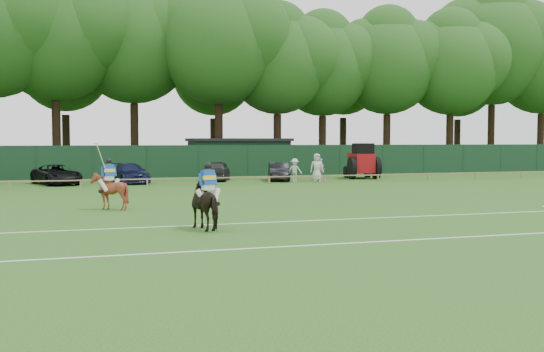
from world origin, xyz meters
name	(u,v)px	position (x,y,z in m)	size (l,w,h in m)	color
ground	(283,218)	(0.00, 0.00, 0.00)	(160.00, 160.00, 0.00)	#1E4C14
horse_dark	(208,204)	(-3.24, -1.99, 0.81)	(0.87, 1.91, 1.61)	black
horse_chestnut	(109,191)	(-6.00, 4.97, 0.78)	(1.25, 1.41, 1.55)	maroon
suv_black	(56,175)	(-8.46, 21.36, 0.65)	(2.15, 4.66, 1.30)	black
sedan_navy	(130,173)	(-3.77, 21.36, 0.66)	(1.86, 4.57, 1.33)	#12173A
hatch_grey	(217,171)	(2.35, 22.12, 0.70)	(1.66, 4.13, 1.41)	#2D2D2F
estate_black	(279,172)	(6.58, 20.78, 0.65)	(1.38, 3.96, 1.30)	black
spectator_left	(295,170)	(7.33, 19.51, 0.80)	(1.04, 0.60, 1.60)	beige
spectator_mid	(320,169)	(9.53, 20.19, 0.79)	(0.93, 0.39, 1.58)	beige
spectator_right	(317,167)	(8.96, 19.42, 0.98)	(0.95, 0.62, 1.95)	silver
rider_dark	(208,182)	(-3.23, -2.00, 1.53)	(0.92, 0.50, 1.41)	silver
rider_chestnut	(109,174)	(-6.00, 4.95, 1.49)	(0.97, 0.51, 2.05)	silver
polo_ball	(543,207)	(11.78, 0.11, 0.04)	(0.09, 0.09, 0.09)	silver
pitch_lines	(318,231)	(0.00, -3.50, 0.01)	(60.00, 5.10, 0.01)	silver
pitch_rail	(195,178)	(0.00, 18.00, 0.45)	(62.10, 0.10, 0.50)	#997F5B
perimeter_fence	(173,161)	(0.00, 27.00, 1.25)	(92.08, 0.08, 2.50)	#14351E
utility_shed	(239,156)	(6.00, 30.00, 1.54)	(8.40, 4.40, 3.04)	#14331E
tree_row	(182,172)	(2.00, 35.00, 0.00)	(96.00, 12.00, 21.00)	#26561C
tractor	(362,162)	(13.34, 21.33, 1.26)	(2.57, 3.44, 2.66)	maroon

